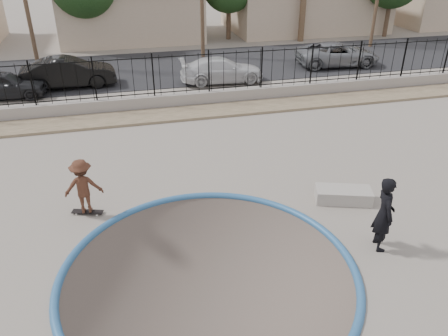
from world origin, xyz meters
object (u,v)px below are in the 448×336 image
car_c (222,70)px  car_b (69,73)px  skateboard (87,212)px  skater (84,189)px  concrete_ledge (343,195)px  videographer (384,214)px  car_a (4,85)px  car_d (337,54)px

car_c → car_b: bearing=84.6°
car_b → car_c: (7.75, -1.01, -0.12)m
skateboard → car_c: size_ratio=0.21×
skater → skateboard: 0.73m
skateboard → concrete_ledge: size_ratio=0.57×
videographer → car_a: bearing=51.2°
videographer → car_c: videographer is taller
skateboard → car_a: bearing=127.9°
car_d → car_b: bearing=96.6°
car_a → car_c: bearing=-87.5°
concrete_ledge → car_d: size_ratio=0.33×
skateboard → car_a: (-4.01, 11.16, 0.62)m
concrete_ledge → car_b: size_ratio=0.35×
videographer → car_a: size_ratio=0.51×
concrete_ledge → car_c: bearing=93.0°
car_b → car_c: bearing=-100.4°
car_a → car_c: size_ratio=0.87×
concrete_ledge → car_a: size_ratio=0.42×
videographer → car_d: bearing=-10.0°
videographer → car_b: videographer is taller
concrete_ledge → car_d: (6.81, 13.83, 0.52)m
car_d → skater: bearing=136.7°
car_a → car_d: bearing=-82.7°
concrete_ledge → car_a: car_a is taller
videographer → concrete_ledge: size_ratio=1.23×
skater → car_a: size_ratio=0.42×
car_b → skater: bearing=-177.9°
concrete_ledge → skateboard: bearing=171.1°
car_d → videographer: bearing=161.2°
skateboard → videographer: (7.15, -3.31, 0.92)m
videographer → concrete_ledge: 2.31m
videographer → car_d: 17.45m
car_a → car_b: size_ratio=0.83×
car_b → car_c: size_ratio=1.05×
skater → car_c: skater is taller
car_a → car_d: size_ratio=0.78×
car_a → car_b: car_b is taller
skater → car_b: bearing=-83.8°
videographer → car_d: videographer is taller
car_c → car_d: car_d is taller
skater → car_d: size_ratio=0.32×
skateboard → car_d: size_ratio=0.18×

